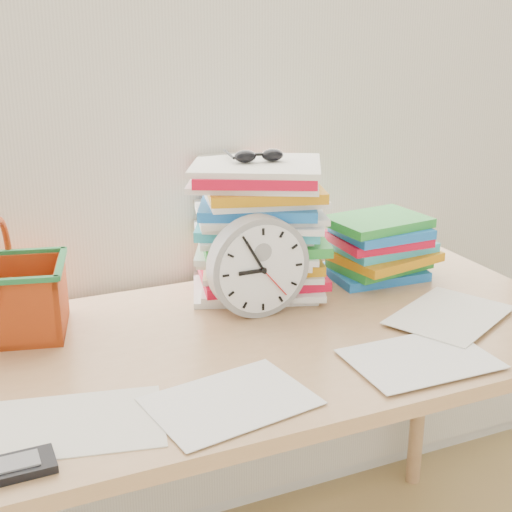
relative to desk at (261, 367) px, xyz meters
name	(u,v)px	position (x,y,z in m)	size (l,w,h in m)	color
curtain	(194,48)	(0.00, 0.38, 0.62)	(2.40, 0.01, 2.50)	silver
desk	(261,367)	(0.00, 0.00, 0.00)	(1.40, 0.70, 0.75)	#AC7E50
paper_stack	(258,228)	(0.10, 0.23, 0.23)	(0.31, 0.26, 0.31)	white
clock	(258,266)	(0.04, 0.10, 0.19)	(0.22, 0.22, 0.04)	gray
sunglasses	(259,156)	(0.10, 0.24, 0.40)	(0.13, 0.11, 0.03)	black
book_stack	(380,248)	(0.41, 0.19, 0.15)	(0.26, 0.20, 0.15)	white
basket	(3,279)	(-0.47, 0.22, 0.19)	(0.24, 0.19, 0.24)	#BB4212
calculator	(8,469)	(-0.52, -0.28, 0.08)	(0.13, 0.06, 0.01)	black
scattered_papers	(262,332)	(0.00, 0.00, 0.08)	(1.26, 0.42, 0.02)	white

